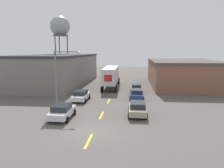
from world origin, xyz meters
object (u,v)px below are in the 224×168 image
Objects in this scene: water_tower at (60,27)px; street_lamp at (59,75)px; parked_car_left_far at (81,96)px; parked_car_right_mid at (137,94)px; parked_car_left_near at (62,111)px; parked_car_right_near at (138,108)px; semi_truck at (111,75)px; parked_car_right_far at (136,88)px.

street_lamp is at bearing -71.69° from water_tower.
water_tower is at bearing 113.22° from parked_car_left_far.
parked_car_right_mid is 0.26× the size of water_tower.
water_tower reaches higher than parked_car_left_near.
parked_car_right_near is at bearing -60.17° from water_tower.
parked_car_left_far is 1.00× the size of parked_car_right_mid.
parked_car_right_mid is at bearing -67.32° from semi_truck.
street_lamp is at bearing -145.29° from parked_car_right_mid.
parked_car_right_far and parked_car_right_mid have the same top height.
semi_truck is at bearing 76.55° from parked_car_left_far.
parked_car_right_mid is 8.06m from parked_car_right_near.
parked_car_left_near is at bearing -68.41° from street_lamp.
parked_car_right_far is 0.26× the size of water_tower.
parked_car_left_far is at bearing -166.31° from parked_car_right_mid.
water_tower is at bearing 108.63° from parked_car_left_near.
semi_truck is at bearing 81.69° from parked_car_left_near.
parked_car_left_near is 5.15m from street_lamp.
parked_car_right_far is at bearing 90.00° from parked_car_right_mid.
water_tower reaches higher than street_lamp.
parked_car_right_far is at bearing 90.00° from parked_car_right_near.
semi_truck is 3.26× the size of parked_car_left_near.
parked_car_right_near is (7.80, -6.16, 0.00)m from parked_car_left_far.
parked_car_left_near is at bearing -166.24° from parked_car_right_near.
parked_car_left_far is 8.03m from parked_car_right_mid.
street_lamp is at bearing 169.73° from parked_car_right_near.
parked_car_left_far is at bearing -104.75° from semi_truck.
parked_car_right_near is at bearing -77.04° from semi_truck.
parked_car_right_far and parked_car_left_far have the same top height.
parked_car_right_near is (0.00, -8.06, 0.00)m from parked_car_right_mid.
parked_car_right_mid is (0.00, -4.93, 0.00)m from parked_car_right_far.
street_lamp is (-1.42, 3.58, 3.42)m from parked_car_left_near.
parked_car_right_far and parked_car_left_near have the same top height.
parked_car_right_far is at bearing -51.85° from semi_truck.
semi_truck is 20.99m from parked_car_left_near.
semi_truck is 3.26× the size of parked_car_left_far.
street_lamp is (-9.22, -6.39, 3.42)m from parked_car_right_mid.
parked_car_right_mid is 0.61× the size of street_lamp.
parked_car_left_far and parked_car_right_mid have the same top height.
parked_car_left_near is at bearing -90.00° from parked_car_left_far.
street_lamp is (11.27, -34.07, -9.21)m from water_tower.
semi_truck is 17.79m from street_lamp.
parked_car_right_mid is at bearing 34.71° from street_lamp.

